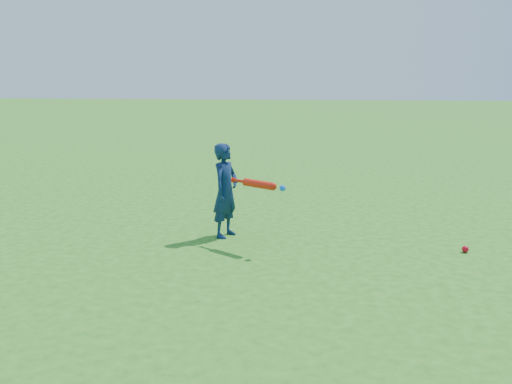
{
  "coord_description": "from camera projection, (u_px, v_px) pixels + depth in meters",
  "views": [
    {
      "loc": [
        0.75,
        -6.19,
        1.97
      ],
      "look_at": [
        -0.04,
        0.26,
        0.63
      ],
      "focal_mm": 40.0,
      "sensor_mm": 36.0,
      "label": 1
    }
  ],
  "objects": [
    {
      "name": "ground",
      "position": [
        257.0,
        251.0,
        6.5
      ],
      "size": [
        80.0,
        80.0,
        0.0
      ],
      "primitive_type": "plane",
      "color": "#27731B",
      "rests_on": "ground"
    },
    {
      "name": "child",
      "position": [
        226.0,
        191.0,
        6.97
      ],
      "size": [
        0.41,
        0.49,
        1.16
      ],
      "primitive_type": "imported",
      "rotation": [
        0.0,
        0.0,
        1.2
      ],
      "color": "#0F234A",
      "rests_on": "ground"
    },
    {
      "name": "ground_ball_red",
      "position": [
        465.0,
        249.0,
        6.43
      ],
      "size": [
        0.08,
        0.08,
        0.08
      ],
      "primitive_type": "sphere",
      "color": "red",
      "rests_on": "ground"
    },
    {
      "name": "bat_swing",
      "position": [
        261.0,
        185.0,
        6.5
      ],
      "size": [
        0.68,
        0.49,
        0.09
      ],
      "rotation": [
        0.0,
        0.0,
        -0.6
      ],
      "color": "red",
      "rests_on": "ground"
    }
  ]
}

